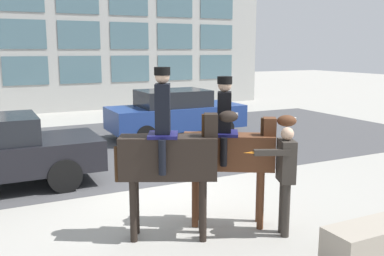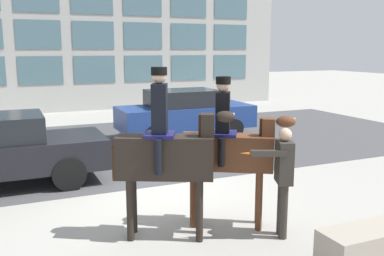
% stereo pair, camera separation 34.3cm
% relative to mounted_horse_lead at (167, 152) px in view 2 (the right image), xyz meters
% --- Properties ---
extents(ground_plane, '(80.00, 80.00, 0.00)m').
position_rel_mounted_horse_lead_xyz_m(ground_plane, '(0.56, 1.95, -1.37)').
color(ground_plane, '#9E9B93').
extents(road_surface, '(22.28, 8.50, 0.01)m').
position_rel_mounted_horse_lead_xyz_m(road_surface, '(0.56, 6.70, -1.37)').
color(road_surface, '#444447').
rests_on(road_surface, ground_plane).
extents(mounted_horse_lead, '(1.76, 1.07, 2.66)m').
position_rel_mounted_horse_lead_xyz_m(mounted_horse_lead, '(0.00, 0.00, 0.00)').
color(mounted_horse_lead, black).
rests_on(mounted_horse_lead, ground_plane).
extents(mounted_horse_companion, '(1.74, 1.21, 2.49)m').
position_rel_mounted_horse_lead_xyz_m(mounted_horse_companion, '(1.09, 0.03, -0.05)').
color(mounted_horse_companion, '#59331E').
rests_on(mounted_horse_companion, ground_plane).
extents(pedestrian_bystander, '(0.91, 0.45, 1.74)m').
position_rel_mounted_horse_lead_xyz_m(pedestrian_bystander, '(1.64, -0.71, -0.34)').
color(pedestrian_bystander, '#332D28').
rests_on(pedestrian_bystander, ground_plane).
extents(street_car_far_lane, '(4.50, 1.89, 1.59)m').
position_rel_mounted_horse_lead_xyz_m(street_car_far_lane, '(3.26, 7.14, -0.55)').
color(street_car_far_lane, navy).
rests_on(street_car_far_lane, ground_plane).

